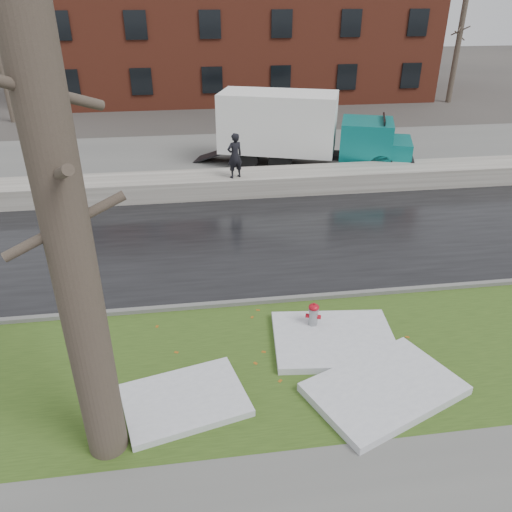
{
  "coord_description": "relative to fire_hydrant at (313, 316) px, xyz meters",
  "views": [
    {
      "loc": [
        -2.02,
        -9.18,
        6.86
      ],
      "look_at": [
        -0.51,
        1.66,
        1.0
      ],
      "focal_mm": 35.0,
      "sensor_mm": 36.0,
      "label": 1
    }
  ],
  "objects": [
    {
      "name": "tree",
      "position": [
        -4.19,
        -2.7,
        3.63
      ],
      "size": [
        1.61,
        1.87,
        7.96
      ],
      "rotation": [
        0.0,
        0.0,
        -0.04
      ],
      "color": "brown",
      "rests_on": "verge"
    },
    {
      "name": "box_truck",
      "position": [
        2.27,
        11.77,
        1.22
      ],
      "size": [
        9.3,
        4.62,
        3.11
      ],
      "rotation": [
        0.0,
        0.0,
        -0.33
      ],
      "color": "black",
      "rests_on": "ground"
    },
    {
      "name": "worker",
      "position": [
        -0.87,
        8.58,
        1.15
      ],
      "size": [
        0.7,
        0.6,
        1.64
      ],
      "primitive_type": "imported",
      "rotation": [
        0.0,
        0.0,
        3.55
      ],
      "color": "black",
      "rests_on": "snowbank"
    },
    {
      "name": "road",
      "position": [
        -0.52,
        4.76,
        -0.41
      ],
      "size": [
        60.0,
        7.0,
        0.03
      ],
      "primitive_type": "cube",
      "color": "black",
      "rests_on": "ground"
    },
    {
      "name": "verge",
      "position": [
        -0.52,
        -0.99,
        -0.4
      ],
      "size": [
        60.0,
        4.5,
        0.04
      ],
      "primitive_type": "cube",
      "color": "#2D4617",
      "rests_on": "ground"
    },
    {
      "name": "ground",
      "position": [
        -0.52,
        0.26,
        -0.42
      ],
      "size": [
        120.0,
        120.0,
        0.0
      ],
      "primitive_type": "plane",
      "color": "#47423D",
      "rests_on": "ground"
    },
    {
      "name": "curb",
      "position": [
        -0.52,
        1.26,
        -0.35
      ],
      "size": [
        60.0,
        0.15,
        0.14
      ],
      "primitive_type": "cube",
      "color": "slate",
      "rests_on": "ground"
    },
    {
      "name": "brick_building",
      "position": [
        1.48,
        30.26,
        4.58
      ],
      "size": [
        26.0,
        12.0,
        10.0
      ],
      "primitive_type": "cube",
      "color": "maroon",
      "rests_on": "ground"
    },
    {
      "name": "snow_patch_far",
      "position": [
        -2.9,
        -1.89,
        -0.31
      ],
      "size": [
        2.52,
        2.08,
        0.14
      ],
      "primitive_type": "cube",
      "rotation": [
        0.0,
        0.0,
        0.24
      ],
      "color": "silver",
      "rests_on": "verge"
    },
    {
      "name": "snowbank",
      "position": [
        -0.52,
        8.96,
        -0.05
      ],
      "size": [
        60.0,
        1.6,
        0.75
      ],
      "primitive_type": "cube",
      "color": "#B8B3A8",
      "rests_on": "ground"
    },
    {
      "name": "bg_tree_right",
      "position": [
        15.48,
        24.26,
        2.91
      ],
      "size": [
        1.4,
        1.62,
        6.5
      ],
      "color": "brown",
      "rests_on": "ground"
    },
    {
      "name": "fire_hydrant",
      "position": [
        0.0,
        0.0,
        0.0
      ],
      "size": [
        0.36,
        0.33,
        0.72
      ],
      "rotation": [
        0.0,
        0.0,
        -0.34
      ],
      "color": "gray",
      "rests_on": "verge"
    },
    {
      "name": "bg_tree_left",
      "position": [
        -12.52,
        22.26,
        2.91
      ],
      "size": [
        1.4,
        1.62,
        6.5
      ],
      "color": "brown",
      "rests_on": "ground"
    },
    {
      "name": "snow_patch_side",
      "position": [
        0.88,
        -2.14,
        -0.29
      ],
      "size": [
        3.28,
        2.75,
        0.18
      ],
      "primitive_type": "cube",
      "rotation": [
        0.0,
        0.0,
        0.4
      ],
      "color": "silver",
      "rests_on": "verge"
    },
    {
      "name": "parking_lot",
      "position": [
        -0.52,
        13.26,
        -0.41
      ],
      "size": [
        60.0,
        9.0,
        0.03
      ],
      "primitive_type": "cube",
      "color": "slate",
      "rests_on": "ground"
    },
    {
      "name": "snow_patch_near",
      "position": [
        0.35,
        -0.53,
        -0.3
      ],
      "size": [
        2.79,
        2.25,
        0.16
      ],
      "primitive_type": "cube",
      "rotation": [
        0.0,
        0.0,
        -0.1
      ],
      "color": "silver",
      "rests_on": "verge"
    },
    {
      "name": "bg_tree_center",
      "position": [
        -6.52,
        26.26,
        2.91
      ],
      "size": [
        1.4,
        1.62,
        6.5
      ],
      "color": "brown",
      "rests_on": "ground"
    }
  ]
}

